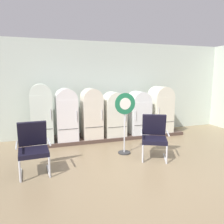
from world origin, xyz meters
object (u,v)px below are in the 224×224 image
Objects in this scene: refrigerator_3 at (114,113)px; refrigerator_5 at (160,108)px; armchair_left at (33,146)px; refrigerator_2 at (92,112)px; refrigerator_1 at (66,113)px; armchair_right at (154,135)px; refrigerator_4 at (139,111)px; refrigerator_0 at (41,111)px; sign_stand at (125,122)px.

refrigerator_5 reaches higher than refrigerator_3.
refrigerator_3 reaches higher than armchair_left.
refrigerator_2 is 1.09× the size of refrigerator_3.
refrigerator_1 reaches higher than armchair_left.
refrigerator_2 is (0.75, -0.03, -0.01)m from refrigerator_1.
refrigerator_4 is at bearing 76.05° from armchair_right.
refrigerator_2 is at bearing -179.34° from refrigerator_5.
armchair_left is (-0.90, -1.84, -0.34)m from refrigerator_1.
refrigerator_0 is 3.81m from refrigerator_5.
refrigerator_0 reaches higher than sign_stand.
refrigerator_1 is 1.01× the size of refrigerator_2.
refrigerator_3 is at bearing 82.10° from sign_stand.
refrigerator_3 is (0.72, 0.01, -0.07)m from refrigerator_2.
refrigerator_3 is 0.88× the size of sign_stand.
sign_stand is (1.96, -1.39, -0.15)m from refrigerator_0.
refrigerator_5 is 0.97× the size of sign_stand.
refrigerator_2 reaches higher than sign_stand.
armchair_left and armchair_right have the same top height.
refrigerator_5 is 1.46× the size of armchair_left.
refrigerator_3 is 0.90× the size of refrigerator_5.
armchair_right is at bearing -45.40° from refrigerator_1.
armchair_left is (-2.37, -1.82, -0.26)m from refrigerator_3.
sign_stand is (-0.58, 0.46, 0.26)m from armchair_right.
refrigerator_5 is (1.65, 0.01, 0.08)m from refrigerator_3.
refrigerator_3 is at bearing 179.52° from refrigerator_4.
refrigerator_4 is 1.32× the size of armchair_left.
sign_stand reaches higher than refrigerator_4.
armchair_left is (-0.21, -1.82, -0.41)m from refrigerator_0.
refrigerator_0 is 1.59× the size of armchair_left.
refrigerator_1 is at bearing 179.38° from refrigerator_4.
armchair_left is (-4.02, -1.84, -0.34)m from refrigerator_5.
refrigerator_2 is 1.44× the size of armchair_right.
refrigerator_2 is at bearing -179.71° from refrigerator_4.
refrigerator_2 reaches higher than armchair_right.
armchair_left is at bearing -168.80° from sign_stand.
armchair_left is (-1.65, -1.81, -0.33)m from refrigerator_2.
refrigerator_0 is 1.88m from armchair_left.
refrigerator_1 is 2.66m from armchair_right.
armchair_left is 0.67× the size of sign_stand.
armchair_right is (1.85, -1.88, -0.34)m from refrigerator_1.
refrigerator_4 is (0.85, -0.01, 0.00)m from refrigerator_3.
refrigerator_0 is 2.16m from refrigerator_3.
sign_stand reaches higher than armchair_right.
refrigerator_5 is at bearing 0.24° from refrigerator_0.
refrigerator_1 is 1.10× the size of refrigerator_4.
refrigerator_2 reaches higher than armchair_left.
refrigerator_2 reaches higher than refrigerator_4.
sign_stand is (1.27, -1.41, -0.08)m from refrigerator_1.
sign_stand is at bearing 11.20° from armchair_left.
refrigerator_0 is 1.44m from refrigerator_2.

